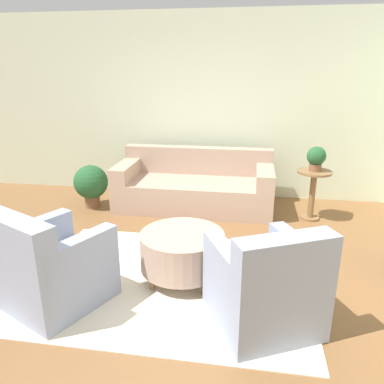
{
  "coord_description": "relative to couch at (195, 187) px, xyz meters",
  "views": [
    {
      "loc": [
        0.74,
        -3.13,
        2.0
      ],
      "look_at": [
        0.15,
        0.55,
        0.75
      ],
      "focal_mm": 35.0,
      "sensor_mm": 36.0,
      "label": 1
    }
  ],
  "objects": [
    {
      "name": "potted_plant_on_side_table",
      "position": [
        1.65,
        -0.23,
        0.57
      ],
      "size": [
        0.25,
        0.25,
        0.33
      ],
      "color": "brown",
      "rests_on": "side_table"
    },
    {
      "name": "wall_back",
      "position": [
        0.06,
        0.68,
        1.1
      ],
      "size": [
        9.45,
        0.12,
        2.8
      ],
      "color": "beige",
      "rests_on": "ground_plane"
    },
    {
      "name": "couch",
      "position": [
        0.0,
        0.0,
        0.0
      ],
      "size": [
        2.26,
        0.98,
        0.84
      ],
      "color": "tan",
      "rests_on": "ground_plane"
    },
    {
      "name": "ground_plane",
      "position": [
        0.06,
        -2.1,
        -0.3
      ],
      "size": [
        16.0,
        16.0,
        0.0
      ],
      "primitive_type": "plane",
      "color": "brown"
    },
    {
      "name": "armchair_left",
      "position": [
        -0.85,
        -2.61,
        0.05
      ],
      "size": [
        1.02,
        1.04,
        0.88
      ],
      "color": "#8E99B2",
      "rests_on": "rug"
    },
    {
      "name": "armchair_right",
      "position": [
        0.97,
        -2.61,
        0.05
      ],
      "size": [
        1.02,
        1.04,
        0.88
      ],
      "color": "#8E99B2",
      "rests_on": "rug"
    },
    {
      "name": "ottoman_table",
      "position": [
        0.19,
        -2.03,
        0.01
      ],
      "size": [
        0.82,
        0.82,
        0.48
      ],
      "color": "tan",
      "rests_on": "rug"
    },
    {
      "name": "side_table",
      "position": [
        1.65,
        -0.23,
        0.15
      ],
      "size": [
        0.45,
        0.45,
        0.69
      ],
      "color": "olive",
      "rests_on": "ground_plane"
    },
    {
      "name": "rug",
      "position": [
        0.06,
        -2.1,
        -0.3
      ],
      "size": [
        2.69,
        2.04,
        0.01
      ],
      "color": "beige",
      "rests_on": "ground_plane"
    },
    {
      "name": "potted_plant_floor",
      "position": [
        -1.51,
        -0.27,
        0.07
      ],
      "size": [
        0.5,
        0.5,
        0.64
      ],
      "color": "brown",
      "rests_on": "ground_plane"
    }
  ]
}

